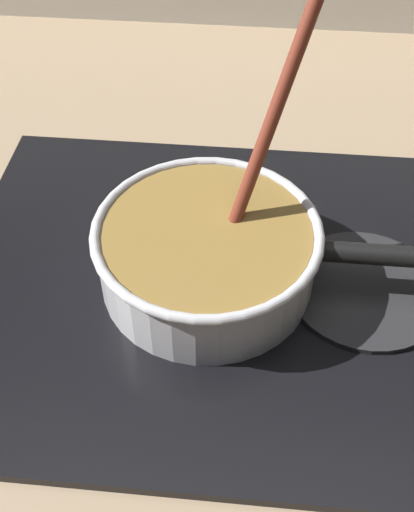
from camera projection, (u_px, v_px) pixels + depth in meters
The scene contains 5 objects.
ground at pixel (183, 432), 0.60m from camera, with size 2.40×1.60×0.04m, color #9E8466.
hob_plate at pixel (207, 283), 0.70m from camera, with size 0.56×0.48×0.01m, color black.
burner_ring at pixel (207, 276), 0.69m from camera, with size 0.18×0.18×0.01m, color #592D0C.
spare_burner at pixel (365, 288), 0.68m from camera, with size 0.17×0.17×0.01m, color #262628.
cooking_pan at pixel (209, 252), 0.66m from camera, with size 0.36×0.24×0.32m.
Camera 1 is at (0.05, -0.29, 0.53)m, focal length 44.48 mm.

